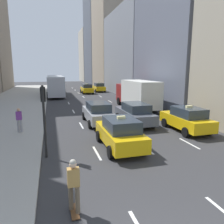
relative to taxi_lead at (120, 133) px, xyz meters
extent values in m
cube|color=#ADAAA3|center=(-8.20, 18.59, -0.81)|extent=(8.00, 66.00, 0.15)
cube|color=white|center=(-1.40, -0.41, -0.87)|extent=(0.12, 2.00, 0.01)
cube|color=white|center=(-1.40, 5.59, -0.87)|extent=(0.12, 2.00, 0.01)
cube|color=white|center=(-1.40, 11.59, -0.87)|extent=(0.12, 2.00, 0.01)
cube|color=white|center=(-1.40, 17.59, -0.87)|extent=(0.12, 2.00, 0.01)
cube|color=white|center=(-1.40, 23.59, -0.87)|extent=(0.12, 2.00, 0.01)
cube|color=white|center=(-1.40, 29.59, -0.87)|extent=(0.12, 2.00, 0.01)
cube|color=white|center=(-1.40, 35.59, -0.87)|extent=(0.12, 2.00, 0.01)
cube|color=white|center=(-1.40, 41.59, -0.87)|extent=(0.12, 2.00, 0.01)
cube|color=white|center=(1.40, -0.41, -0.87)|extent=(0.12, 2.00, 0.01)
cube|color=white|center=(1.40, 5.59, -0.87)|extent=(0.12, 2.00, 0.01)
cube|color=white|center=(1.40, 11.59, -0.87)|extent=(0.12, 2.00, 0.01)
cube|color=white|center=(1.40, 17.59, -0.87)|extent=(0.12, 2.00, 0.01)
cube|color=white|center=(1.40, 23.59, -0.87)|extent=(0.12, 2.00, 0.01)
cube|color=white|center=(1.40, 29.59, -0.87)|extent=(0.12, 2.00, 0.01)
cube|color=white|center=(1.40, 35.59, -0.87)|extent=(0.12, 2.00, 0.01)
cube|color=white|center=(1.40, 41.59, -0.87)|extent=(0.12, 2.00, 0.01)
cube|color=white|center=(4.20, -0.41, -0.87)|extent=(0.12, 2.00, 0.01)
cube|color=white|center=(4.20, 5.59, -0.87)|extent=(0.12, 2.00, 0.01)
cube|color=white|center=(4.20, 11.59, -0.87)|extent=(0.12, 2.00, 0.01)
cube|color=white|center=(4.20, 17.59, -0.87)|extent=(0.12, 2.00, 0.01)
cube|color=white|center=(4.20, 23.59, -0.87)|extent=(0.12, 2.00, 0.01)
cube|color=white|center=(4.20, 29.59, -0.87)|extent=(0.12, 2.00, 0.01)
cube|color=white|center=(4.20, 35.59, -0.87)|extent=(0.12, 2.00, 0.01)
cube|color=white|center=(4.20, 41.59, -0.87)|extent=(0.12, 2.00, 0.01)
cube|color=slate|center=(10.80, 11.97, 9.26)|extent=(6.00, 12.53, 20.28)
cube|color=gray|center=(10.80, 27.12, 6.42)|extent=(6.00, 17.28, 14.61)
cube|color=gray|center=(10.80, 42.98, 13.49)|extent=(6.00, 13.88, 28.74)
cube|color=#4C515B|center=(10.80, 57.56, 17.00)|extent=(6.00, 14.16, 35.77)
cube|color=#A89E89|center=(10.80, 72.08, 8.30)|extent=(6.00, 13.05, 18.37)
cube|color=yellow|center=(0.00, 0.07, -0.17)|extent=(1.80, 4.40, 0.76)
cube|color=#28333D|center=(0.00, -0.19, 0.53)|extent=(1.58, 2.29, 0.64)
cube|color=#F2E599|center=(0.00, -0.19, 0.92)|extent=(0.44, 0.20, 0.14)
cylinder|color=black|center=(-0.90, 1.43, -0.55)|extent=(0.22, 0.66, 0.66)
cylinder|color=black|center=(0.90, 1.43, -0.55)|extent=(0.22, 0.66, 0.66)
cylinder|color=black|center=(-0.90, -1.29, -0.55)|extent=(0.22, 0.66, 0.66)
cylinder|color=black|center=(0.90, -1.29, -0.55)|extent=(0.22, 0.66, 0.66)
cube|color=yellow|center=(2.80, 28.79, -0.17)|extent=(1.80, 4.40, 0.76)
cube|color=#28333D|center=(2.80, 28.52, 0.53)|extent=(1.58, 2.29, 0.64)
cube|color=#F2E599|center=(2.80, 28.52, 0.92)|extent=(0.44, 0.20, 0.14)
cylinder|color=black|center=(1.90, 30.15, -0.55)|extent=(0.22, 0.66, 0.66)
cylinder|color=black|center=(3.70, 30.15, -0.55)|extent=(0.22, 0.66, 0.66)
cylinder|color=black|center=(1.90, 27.42, -0.55)|extent=(0.22, 0.66, 0.66)
cylinder|color=black|center=(3.70, 27.42, -0.55)|extent=(0.22, 0.66, 0.66)
cube|color=yellow|center=(5.60, 31.23, -0.17)|extent=(1.80, 4.40, 0.76)
cube|color=#28333D|center=(5.60, 30.96, 0.53)|extent=(1.58, 2.29, 0.64)
cube|color=#F2E599|center=(5.60, 30.96, 0.92)|extent=(0.44, 0.20, 0.14)
cylinder|color=black|center=(4.70, 32.59, -0.55)|extent=(0.22, 0.66, 0.66)
cylinder|color=black|center=(6.50, 32.59, -0.55)|extent=(0.22, 0.66, 0.66)
cylinder|color=black|center=(4.70, 29.86, -0.55)|extent=(0.22, 0.66, 0.66)
cylinder|color=black|center=(6.50, 29.86, -0.55)|extent=(0.22, 0.66, 0.66)
cube|color=yellow|center=(5.60, 2.09, -0.17)|extent=(1.80, 4.40, 0.76)
cube|color=#28333D|center=(5.60, 1.82, 0.53)|extent=(1.58, 2.29, 0.64)
cube|color=#F2E599|center=(5.60, 1.82, 0.92)|extent=(0.44, 0.20, 0.14)
cylinder|color=black|center=(4.70, 3.45, -0.55)|extent=(0.22, 0.66, 0.66)
cylinder|color=black|center=(6.50, 3.45, -0.55)|extent=(0.22, 0.66, 0.66)
cylinder|color=black|center=(4.70, 0.72, -0.55)|extent=(0.22, 0.66, 0.66)
cylinder|color=black|center=(6.50, 0.72, -0.55)|extent=(0.22, 0.66, 0.66)
cube|color=#9EA0A5|center=(0.00, 6.01, -0.16)|extent=(1.80, 4.97, 0.77)
cube|color=#28333D|center=(0.00, 5.71, 0.54)|extent=(1.58, 2.58, 0.64)
cylinder|color=black|center=(-0.90, 7.54, -0.55)|extent=(0.22, 0.66, 0.66)
cylinder|color=black|center=(0.90, 7.54, -0.55)|extent=(0.22, 0.66, 0.66)
cylinder|color=black|center=(-0.90, 4.47, -0.55)|extent=(0.22, 0.66, 0.66)
cylinder|color=black|center=(0.90, 4.47, -0.55)|extent=(0.22, 0.66, 0.66)
cube|color=#565B66|center=(2.80, 4.93, -0.17)|extent=(1.80, 4.91, 0.76)
cube|color=#28333D|center=(2.80, 4.64, 0.53)|extent=(1.58, 2.55, 0.64)
cylinder|color=black|center=(1.90, 6.45, -0.55)|extent=(0.22, 0.66, 0.66)
cylinder|color=black|center=(3.70, 6.45, -0.55)|extent=(0.22, 0.66, 0.66)
cylinder|color=black|center=(1.90, 3.41, -0.55)|extent=(0.22, 0.66, 0.66)
cylinder|color=black|center=(3.70, 3.41, -0.55)|extent=(0.22, 0.66, 0.66)
cube|color=#B7BCC1|center=(-2.80, 26.60, 0.92)|extent=(2.50, 11.60, 2.90)
cube|color=#28333D|center=(-2.80, 32.35, 1.27)|extent=(2.30, 0.12, 1.40)
cube|color=#28333D|center=(-4.01, 26.60, 1.27)|extent=(0.08, 9.86, 1.10)
cube|color=yellow|center=(-2.80, 32.35, 2.17)|extent=(1.50, 0.10, 0.36)
cylinder|color=black|center=(-4.05, 30.20, -0.38)|extent=(0.30, 1.00, 1.00)
cylinder|color=black|center=(-1.55, 30.20, -0.38)|extent=(0.30, 1.00, 1.00)
cylinder|color=black|center=(-4.05, 23.41, -0.38)|extent=(0.30, 1.00, 1.00)
cylinder|color=black|center=(-1.55, 23.41, -0.38)|extent=(0.30, 1.00, 1.00)
cube|color=maroon|center=(5.60, 14.69, 0.62)|extent=(2.10, 2.40, 2.10)
cube|color=#28333D|center=(5.60, 15.84, 0.92)|extent=(1.90, 0.10, 0.90)
cube|color=silver|center=(5.60, 10.49, 0.92)|extent=(2.30, 6.00, 2.70)
cylinder|color=black|center=(4.55, 14.69, -0.43)|extent=(0.28, 0.90, 0.90)
cylinder|color=black|center=(6.65, 14.69, -0.43)|extent=(0.28, 0.90, 0.90)
cylinder|color=black|center=(4.45, 9.29, -0.43)|extent=(0.28, 0.90, 0.90)
cylinder|color=black|center=(6.75, 9.29, -0.43)|extent=(0.28, 0.90, 0.90)
cube|color=brown|center=(-3.06, -5.00, -0.83)|extent=(0.24, 0.80, 0.03)
cylinder|color=black|center=(-3.06, -4.72, -0.86)|extent=(0.18, 0.05, 0.05)
cylinder|color=black|center=(-3.06, -5.28, -0.86)|extent=(0.18, 0.05, 0.05)
cylinder|color=brown|center=(-3.15, -4.88, -0.40)|extent=(0.14, 0.14, 0.84)
cylinder|color=brown|center=(-2.97, -5.12, -0.40)|extent=(0.14, 0.14, 0.84)
cube|color=#B78C47|center=(-3.06, -5.00, 0.30)|extent=(0.36, 0.22, 0.56)
sphere|color=beige|center=(-3.06, -5.00, 0.70)|extent=(0.22, 0.22, 0.22)
sphere|color=#B2AD9E|center=(-3.06, -5.00, 0.76)|extent=(0.20, 0.20, 0.20)
cylinder|color=gray|center=(-5.81, 4.36, -0.30)|extent=(0.14, 0.14, 0.86)
cylinder|color=gray|center=(-5.63, 4.36, -0.30)|extent=(0.14, 0.14, 0.86)
cube|color=#72338C|center=(-5.72, 4.36, 0.41)|extent=(0.36, 0.22, 0.56)
sphere|color=tan|center=(-5.72, 4.36, 0.81)|extent=(0.22, 0.22, 0.22)
cylinder|color=black|center=(-3.95, -0.24, 0.92)|extent=(0.12, 0.12, 3.60)
cube|color=black|center=(-3.95, -0.06, 2.27)|extent=(0.24, 0.20, 0.72)
sphere|color=red|center=(-3.95, 0.05, 2.50)|extent=(0.14, 0.14, 0.14)
sphere|color=#4C3F14|center=(-3.95, 0.05, 2.27)|extent=(0.14, 0.14, 0.14)
sphere|color=#198C2D|center=(-3.95, 0.05, 2.04)|extent=(0.14, 0.14, 0.14)
camera|label=1|loc=(-3.57, -11.08, 3.45)|focal=35.00mm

